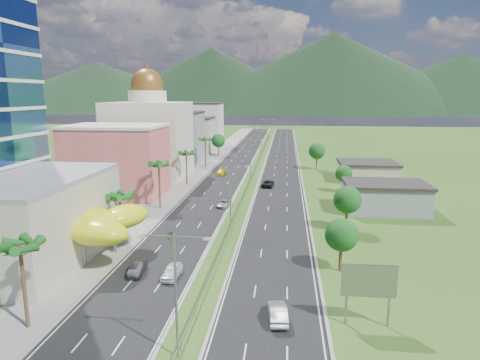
% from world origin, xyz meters
% --- Properties ---
extents(ground, '(500.00, 500.00, 0.00)m').
position_xyz_m(ground, '(0.00, 0.00, 0.00)').
color(ground, '#2D5119').
rests_on(ground, ground).
extents(road_left, '(11.00, 260.00, 0.04)m').
position_xyz_m(road_left, '(-7.50, 90.00, 0.02)').
color(road_left, black).
rests_on(road_left, ground).
extents(road_right, '(11.00, 260.00, 0.04)m').
position_xyz_m(road_right, '(7.50, 90.00, 0.02)').
color(road_right, black).
rests_on(road_right, ground).
extents(sidewalk_left, '(7.00, 260.00, 0.12)m').
position_xyz_m(sidewalk_left, '(-17.00, 90.00, 0.06)').
color(sidewalk_left, gray).
rests_on(sidewalk_left, ground).
extents(median_guardrail, '(0.10, 216.06, 0.76)m').
position_xyz_m(median_guardrail, '(0.00, 71.99, 0.62)').
color(median_guardrail, gray).
rests_on(median_guardrail, ground).
extents(streetlight_median_a, '(6.04, 0.25, 11.00)m').
position_xyz_m(streetlight_median_a, '(0.00, -25.00, 6.75)').
color(streetlight_median_a, gray).
rests_on(streetlight_median_a, ground).
extents(streetlight_median_b, '(6.04, 0.25, 11.00)m').
position_xyz_m(streetlight_median_b, '(0.00, 10.00, 6.75)').
color(streetlight_median_b, gray).
rests_on(streetlight_median_b, ground).
extents(streetlight_median_c, '(6.04, 0.25, 11.00)m').
position_xyz_m(streetlight_median_c, '(0.00, 50.00, 6.75)').
color(streetlight_median_c, gray).
rests_on(streetlight_median_c, ground).
extents(streetlight_median_d, '(6.04, 0.25, 11.00)m').
position_xyz_m(streetlight_median_d, '(0.00, 95.00, 6.75)').
color(streetlight_median_d, gray).
rests_on(streetlight_median_d, ground).
extents(streetlight_median_e, '(6.04, 0.25, 11.00)m').
position_xyz_m(streetlight_median_e, '(0.00, 140.00, 6.75)').
color(streetlight_median_e, gray).
rests_on(streetlight_median_e, ground).
extents(lime_canopy, '(18.00, 15.00, 7.40)m').
position_xyz_m(lime_canopy, '(-20.00, -4.00, 4.99)').
color(lime_canopy, yellow).
rests_on(lime_canopy, ground).
extents(pink_shophouse, '(20.00, 15.00, 15.00)m').
position_xyz_m(pink_shophouse, '(-28.00, 32.00, 7.50)').
color(pink_shophouse, '#CA5A53').
rests_on(pink_shophouse, ground).
extents(domed_building, '(20.00, 20.00, 28.70)m').
position_xyz_m(domed_building, '(-28.00, 55.00, 11.35)').
color(domed_building, beige).
rests_on(domed_building, ground).
extents(midrise_grey, '(16.00, 15.00, 16.00)m').
position_xyz_m(midrise_grey, '(-27.00, 80.00, 8.00)').
color(midrise_grey, gray).
rests_on(midrise_grey, ground).
extents(midrise_beige, '(16.00, 15.00, 13.00)m').
position_xyz_m(midrise_beige, '(-27.00, 102.00, 6.50)').
color(midrise_beige, '#B5A895').
rests_on(midrise_beige, ground).
extents(midrise_white, '(16.00, 15.00, 18.00)m').
position_xyz_m(midrise_white, '(-27.00, 125.00, 9.00)').
color(midrise_white, silver).
rests_on(midrise_white, ground).
extents(billboard, '(5.20, 0.35, 6.20)m').
position_xyz_m(billboard, '(17.00, -18.00, 4.42)').
color(billboard, gray).
rests_on(billboard, ground).
extents(shed_near, '(15.00, 10.00, 5.00)m').
position_xyz_m(shed_near, '(28.00, 25.00, 2.50)').
color(shed_near, gray).
rests_on(shed_near, ground).
extents(shed_far, '(14.00, 12.00, 4.40)m').
position_xyz_m(shed_far, '(30.00, 55.00, 2.20)').
color(shed_far, '#B5A895').
rests_on(shed_far, ground).
extents(palm_tree_a, '(3.60, 3.60, 9.10)m').
position_xyz_m(palm_tree_a, '(-15.50, -22.00, 8.02)').
color(palm_tree_a, '#47301C').
rests_on(palm_tree_a, ground).
extents(palm_tree_b, '(3.60, 3.60, 8.10)m').
position_xyz_m(palm_tree_b, '(-15.50, 2.00, 7.06)').
color(palm_tree_b, '#47301C').
rests_on(palm_tree_b, ground).
extents(palm_tree_c, '(3.60, 3.60, 9.60)m').
position_xyz_m(palm_tree_c, '(-15.50, 22.00, 8.50)').
color(palm_tree_c, '#47301C').
rests_on(palm_tree_c, ground).
extents(palm_tree_d, '(3.60, 3.60, 8.60)m').
position_xyz_m(palm_tree_d, '(-15.50, 45.00, 7.54)').
color(palm_tree_d, '#47301C').
rests_on(palm_tree_d, ground).
extents(palm_tree_e, '(3.60, 3.60, 9.40)m').
position_xyz_m(palm_tree_e, '(-15.50, 70.00, 8.31)').
color(palm_tree_e, '#47301C').
rests_on(palm_tree_e, ground).
extents(leafy_tree_lfar, '(4.90, 4.90, 8.05)m').
position_xyz_m(leafy_tree_lfar, '(-15.50, 95.00, 5.58)').
color(leafy_tree_lfar, '#47301C').
rests_on(leafy_tree_lfar, ground).
extents(leafy_tree_ra, '(4.20, 4.20, 6.90)m').
position_xyz_m(leafy_tree_ra, '(16.00, -5.00, 4.78)').
color(leafy_tree_ra, '#47301C').
rests_on(leafy_tree_ra, ground).
extents(leafy_tree_rb, '(4.55, 4.55, 7.47)m').
position_xyz_m(leafy_tree_rb, '(19.00, 12.00, 5.18)').
color(leafy_tree_rb, '#47301C').
rests_on(leafy_tree_rb, ground).
extents(leafy_tree_rc, '(3.85, 3.85, 6.33)m').
position_xyz_m(leafy_tree_rc, '(22.00, 40.00, 4.37)').
color(leafy_tree_rc, '#47301C').
rests_on(leafy_tree_rc, ground).
extents(leafy_tree_rd, '(4.90, 4.90, 8.05)m').
position_xyz_m(leafy_tree_rd, '(18.00, 70.00, 5.58)').
color(leafy_tree_rd, '#47301C').
rests_on(leafy_tree_rd, ground).
extents(mountain_ridge, '(860.00, 140.00, 90.00)m').
position_xyz_m(mountain_ridge, '(60.00, 450.00, 0.00)').
color(mountain_ridge, black).
rests_on(mountain_ridge, ground).
extents(car_white_near_left, '(2.00, 4.65, 1.56)m').
position_xyz_m(car_white_near_left, '(-4.72, -9.37, 0.82)').
color(car_white_near_left, white).
rests_on(car_white_near_left, road_left).
extents(car_dark_left, '(1.99, 4.63, 1.48)m').
position_xyz_m(car_dark_left, '(-9.29, -8.70, 0.78)').
color(car_dark_left, black).
rests_on(car_dark_left, road_left).
extents(car_silver_mid_left, '(2.84, 4.93, 1.29)m').
position_xyz_m(car_silver_mid_left, '(-3.20, 24.60, 0.69)').
color(car_silver_mid_left, '#A8A9AF').
rests_on(car_silver_mid_left, road_left).
extents(car_yellow_far_left, '(2.51, 5.36, 1.51)m').
position_xyz_m(car_yellow_far_left, '(-8.86, 58.88, 0.80)').
color(car_yellow_far_left, gold).
rests_on(car_yellow_far_left, road_left).
extents(car_silver_right, '(2.25, 5.09, 1.62)m').
position_xyz_m(car_silver_right, '(8.37, -18.04, 0.85)').
color(car_silver_right, '#ABAFB3').
rests_on(car_silver_right, road_right).
extents(car_dark_far_right, '(3.11, 5.86, 1.57)m').
position_xyz_m(car_dark_far_right, '(4.61, 44.60, 0.82)').
color(car_dark_far_right, black).
rests_on(car_dark_far_right, road_right).
extents(motorcycle, '(0.79, 2.20, 1.38)m').
position_xyz_m(motorcycle, '(-8.84, 5.01, 0.73)').
color(motorcycle, black).
rests_on(motorcycle, road_left).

